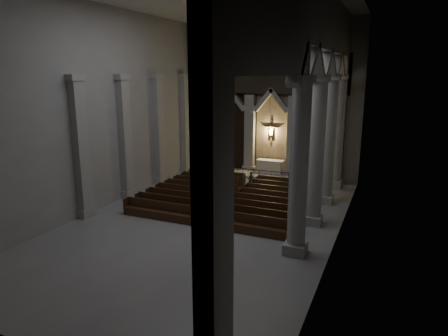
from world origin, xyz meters
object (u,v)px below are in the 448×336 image
Objects in this scene: altar at (270,166)px; candle_stand_right at (301,180)px; worshipper at (251,180)px; pews at (229,199)px; altar_rail at (260,173)px; candle_stand_left at (231,173)px.

altar is 1.73× the size of candle_stand_right.
candle_stand_right reaches higher than worshipper.
candle_stand_right is 7.13m from pews.
candle_stand_right reaches higher than altar_rail.
altar is at bearing 148.40° from candle_stand_right.
candle_stand_right is at bearing 7.15° from altar_rail.
candle_stand_left is 0.98× the size of candle_stand_right.
pews is (-3.14, -6.41, -0.01)m from candle_stand_right.
altar_rail is at bearing -172.85° from candle_stand_right.
altar_rail is at bearing -93.88° from altar.
altar_rail is (-0.15, -2.23, -0.08)m from altar.
worshipper is at bearing -41.66° from candle_stand_left.
candle_stand_left is at bearing 123.24° from worshipper.
candle_stand_left is 1.06× the size of worshipper.
worshipper reaches higher than pews.
candle_stand_right is at bearing 0.93° from candle_stand_left.
worshipper is (2.42, -2.16, 0.24)m from candle_stand_left.
candle_stand_right is at bearing -31.60° from altar.
altar is 4.09m from worshipper.
candle_stand_right is 1.09× the size of worshipper.
worshipper is at bearing 90.26° from pews.
worshipper is (-3.16, -2.25, 0.23)m from candle_stand_right.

